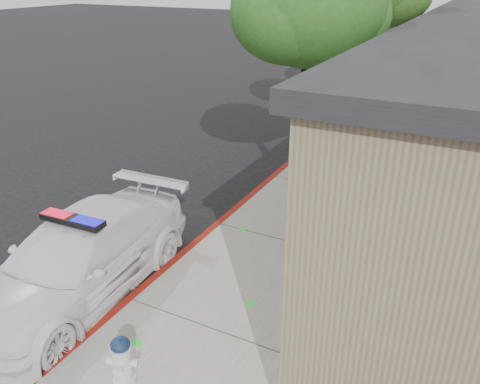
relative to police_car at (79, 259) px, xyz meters
The scene contains 6 objects.
ground 1.14m from the police_car, ahead, with size 120.00×120.00×0.00m, color black.
sidewalk 4.01m from the police_car, 50.89° to the left, with size 3.20×60.00×0.15m, color gray.
red_curb 3.28m from the police_car, 72.66° to the left, with size 0.14×60.00×0.16m, color maroon.
police_car is the anchor object (origin of this frame).
fire_hydrant 2.48m from the police_car, 33.64° to the right, with size 0.42×0.37×0.74m.
street_tree_near 6.72m from the police_car, 68.06° to the left, with size 3.16×3.22×5.79m.
Camera 1 is at (4.77, -5.04, 5.19)m, focal length 36.23 mm.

